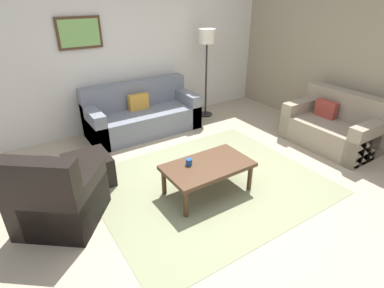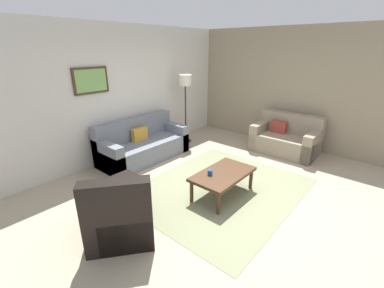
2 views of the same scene
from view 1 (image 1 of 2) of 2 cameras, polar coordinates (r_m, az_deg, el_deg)
ground_plane at (r=4.17m, az=3.19°, el=-7.36°), size 8.00×8.00×0.00m
rear_partition at (r=5.81m, az=-12.41°, el=17.02°), size 6.00×0.12×2.80m
stone_feature_panel at (r=5.85m, az=28.95°, el=14.46°), size 0.12×5.20×2.80m
area_rug at (r=4.16m, az=3.19°, el=-7.32°), size 2.91×2.44×0.01m
couch_main at (r=5.66m, az=-9.55°, el=5.41°), size 1.98×0.86×0.88m
couch_loveseat at (r=5.59m, az=25.20°, el=2.85°), size 0.87×1.43×0.88m
armchair_leather at (r=3.63m, az=-24.05°, el=-9.96°), size 1.12×1.12×0.95m
ottoman at (r=4.29m, az=-18.85°, el=-4.66°), size 0.56×0.56×0.40m
coffee_table at (r=3.81m, az=2.97°, el=-4.50°), size 1.10×0.64×0.41m
cup at (r=3.75m, az=-0.58°, el=-3.40°), size 0.08×0.08×0.08m
lamp_standing at (r=6.04m, az=2.81°, el=18.03°), size 0.32×0.32×1.71m
framed_artwork at (r=5.45m, az=-20.44°, el=19.02°), size 0.70×0.04×0.50m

